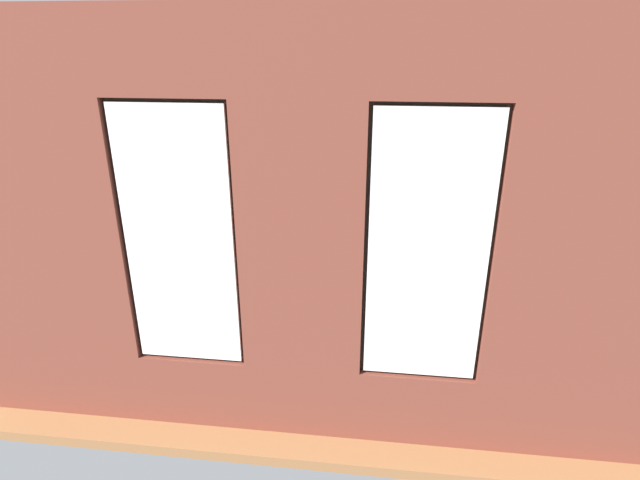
{
  "coord_description": "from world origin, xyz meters",
  "views": [
    {
      "loc": [
        -0.59,
        6.31,
        3.27
      ],
      "look_at": [
        0.14,
        0.4,
        0.9
      ],
      "focal_mm": 28.0,
      "sensor_mm": 36.0,
      "label": 1
    }
  ],
  "objects_px": {
    "remote_silver": "(286,263)",
    "potted_plant_by_left_couch": "(470,247)",
    "tv_flatscreen": "(135,229)",
    "media_console": "(141,270)",
    "remote_gray": "(304,270)",
    "potted_plant_near_tv": "(139,270)",
    "couch_by_window": "(290,354)",
    "candle_jar": "(328,261)",
    "potted_plant_foreground_right": "(212,207)",
    "potted_plant_corner_far_left": "(588,351)",
    "cup_ceramic": "(264,266)",
    "potted_plant_corner_near_left": "(494,202)",
    "coffee_table": "(298,271)",
    "couch_left": "(521,298)",
    "papasan_chair": "(306,213)",
    "potted_plant_beside_window_right": "(135,330)",
    "potted_plant_mid_room_small": "(377,239)"
  },
  "relations": [
    {
      "from": "potted_plant_by_left_couch",
      "to": "remote_silver",
      "type": "bearing_deg",
      "value": 21.48
    },
    {
      "from": "couch_by_window",
      "to": "potted_plant_corner_near_left",
      "type": "bearing_deg",
      "value": -123.17
    },
    {
      "from": "couch_left",
      "to": "potted_plant_beside_window_right",
      "type": "distance_m",
      "value": 4.5
    },
    {
      "from": "couch_left",
      "to": "remote_gray",
      "type": "xyz_separation_m",
      "value": [
        2.74,
        -0.21,
        0.13
      ]
    },
    {
      "from": "tv_flatscreen",
      "to": "potted_plant_foreground_right",
      "type": "relative_size",
      "value": 1.63
    },
    {
      "from": "couch_left",
      "to": "potted_plant_foreground_right",
      "type": "height_order",
      "value": "couch_left"
    },
    {
      "from": "coffee_table",
      "to": "cup_ceramic",
      "type": "xyz_separation_m",
      "value": [
        0.43,
        0.11,
        0.1
      ]
    },
    {
      "from": "candle_jar",
      "to": "papasan_chair",
      "type": "relative_size",
      "value": 0.11
    },
    {
      "from": "couch_left",
      "to": "potted_plant_corner_near_left",
      "type": "relative_size",
      "value": 1.41
    },
    {
      "from": "couch_by_window",
      "to": "coffee_table",
      "type": "bearing_deg",
      "value": -83.04
    },
    {
      "from": "potted_plant_corner_near_left",
      "to": "papasan_chair",
      "type": "bearing_deg",
      "value": 2.19
    },
    {
      "from": "potted_plant_corner_near_left",
      "to": "potted_plant_near_tv",
      "type": "bearing_deg",
      "value": 35.57
    },
    {
      "from": "cup_ceramic",
      "to": "remote_gray",
      "type": "distance_m",
      "value": 0.54
    },
    {
      "from": "remote_gray",
      "to": "media_console",
      "type": "xyz_separation_m",
      "value": [
        2.38,
        -0.16,
        -0.21
      ]
    },
    {
      "from": "remote_silver",
      "to": "potted_plant_by_left_couch",
      "type": "distance_m",
      "value": 2.82
    },
    {
      "from": "potted_plant_corner_far_left",
      "to": "media_console",
      "type": "bearing_deg",
      "value": -20.54
    },
    {
      "from": "couch_by_window",
      "to": "remote_gray",
      "type": "xyz_separation_m",
      "value": [
        0.12,
        -1.73,
        0.13
      ]
    },
    {
      "from": "potted_plant_near_tv",
      "to": "remote_gray",
      "type": "bearing_deg",
      "value": -154.87
    },
    {
      "from": "couch_left",
      "to": "potted_plant_by_left_couch",
      "type": "height_order",
      "value": "couch_left"
    },
    {
      "from": "couch_left",
      "to": "potted_plant_foreground_right",
      "type": "relative_size",
      "value": 2.96
    },
    {
      "from": "cup_ceramic",
      "to": "media_console",
      "type": "height_order",
      "value": "cup_ceramic"
    },
    {
      "from": "tv_flatscreen",
      "to": "media_console",
      "type": "bearing_deg",
      "value": 90.0
    },
    {
      "from": "papasan_chair",
      "to": "potted_plant_by_left_couch",
      "type": "bearing_deg",
      "value": 156.33
    },
    {
      "from": "potted_plant_near_tv",
      "to": "potted_plant_foreground_right",
      "type": "relative_size",
      "value": 1.96
    },
    {
      "from": "candle_jar",
      "to": "potted_plant_corner_near_left",
      "type": "distance_m",
      "value": 3.48
    },
    {
      "from": "papasan_chair",
      "to": "cup_ceramic",
      "type": "bearing_deg",
      "value": 85.23
    },
    {
      "from": "cup_ceramic",
      "to": "potted_plant_near_tv",
      "type": "relative_size",
      "value": 0.06
    },
    {
      "from": "cup_ceramic",
      "to": "remote_gray",
      "type": "height_order",
      "value": "cup_ceramic"
    },
    {
      "from": "potted_plant_corner_far_left",
      "to": "cup_ceramic",
      "type": "bearing_deg",
      "value": -27.94
    },
    {
      "from": "papasan_chair",
      "to": "potted_plant_corner_far_left",
      "type": "xyz_separation_m",
      "value": [
        -3.23,
        4.22,
        0.21
      ]
    },
    {
      "from": "couch_by_window",
      "to": "remote_silver",
      "type": "height_order",
      "value": "couch_by_window"
    },
    {
      "from": "tv_flatscreen",
      "to": "remote_gray",
      "type": "bearing_deg",
      "value": 176.2
    },
    {
      "from": "coffee_table",
      "to": "potted_plant_beside_window_right",
      "type": "distance_m",
      "value": 2.37
    },
    {
      "from": "coffee_table",
      "to": "tv_flatscreen",
      "type": "height_order",
      "value": "tv_flatscreen"
    },
    {
      "from": "tv_flatscreen",
      "to": "potted_plant_near_tv",
      "type": "distance_m",
      "value": 1.16
    },
    {
      "from": "cup_ceramic",
      "to": "papasan_chair",
      "type": "relative_size",
      "value": 0.08
    },
    {
      "from": "media_console",
      "to": "potted_plant_by_left_couch",
      "type": "height_order",
      "value": "potted_plant_by_left_couch"
    },
    {
      "from": "remote_silver",
      "to": "papasan_chair",
      "type": "distance_m",
      "value": 2.21
    },
    {
      "from": "candle_jar",
      "to": "potted_plant_foreground_right",
      "type": "bearing_deg",
      "value": -43.41
    },
    {
      "from": "couch_left",
      "to": "potted_plant_mid_room_small",
      "type": "bearing_deg",
      "value": -136.3
    },
    {
      "from": "remote_silver",
      "to": "remote_gray",
      "type": "distance_m",
      "value": 0.35
    },
    {
      "from": "candle_jar",
      "to": "tv_flatscreen",
      "type": "relative_size",
      "value": 0.11
    },
    {
      "from": "potted_plant_near_tv",
      "to": "potted_plant_beside_window_right",
      "type": "xyz_separation_m",
      "value": [
        -0.39,
        0.97,
        -0.2
      ]
    },
    {
      "from": "couch_by_window",
      "to": "remote_silver",
      "type": "xyz_separation_m",
      "value": [
        0.4,
        -1.93,
        0.13
      ]
    },
    {
      "from": "coffee_table",
      "to": "media_console",
      "type": "distance_m",
      "value": 2.28
    },
    {
      "from": "coffee_table",
      "to": "couch_left",
      "type": "bearing_deg",
      "value": 173.63
    },
    {
      "from": "candle_jar",
      "to": "potted_plant_beside_window_right",
      "type": "distance_m",
      "value": 2.7
    },
    {
      "from": "media_console",
      "to": "potted_plant_beside_window_right",
      "type": "height_order",
      "value": "potted_plant_beside_window_right"
    },
    {
      "from": "candle_jar",
      "to": "potted_plant_foreground_right",
      "type": "distance_m",
      "value": 3.27
    },
    {
      "from": "remote_gray",
      "to": "potted_plant_near_tv",
      "type": "bearing_deg",
      "value": 43.31
    }
  ]
}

